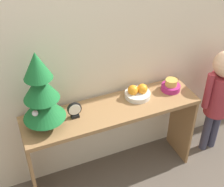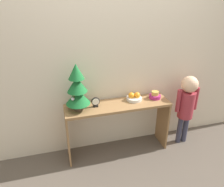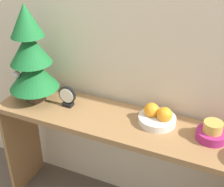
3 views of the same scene
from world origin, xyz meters
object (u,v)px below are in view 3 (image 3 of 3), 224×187
at_px(fruit_bowl, 157,117).
at_px(singing_bowl, 212,133).
at_px(mini_tree, 31,56).
at_px(desk_clock, 67,97).

relative_size(fruit_bowl, singing_bowl, 1.32).
distance_m(mini_tree, fruit_bowl, 0.73).
bearing_deg(mini_tree, fruit_bowl, 4.63).
height_order(fruit_bowl, singing_bowl, fruit_bowl).
relative_size(mini_tree, fruit_bowl, 2.88).
xyz_separation_m(mini_tree, singing_bowl, (0.96, 0.03, -0.23)).
distance_m(fruit_bowl, desk_clock, 0.49).
height_order(mini_tree, singing_bowl, mini_tree).
xyz_separation_m(singing_bowl, desk_clock, (-0.76, -0.02, 0.02)).
bearing_deg(desk_clock, singing_bowl, 1.51).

